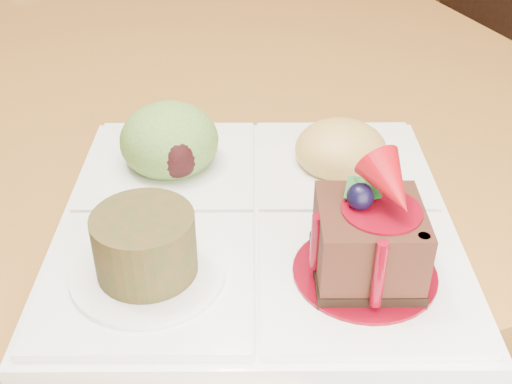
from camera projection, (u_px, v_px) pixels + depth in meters
name	position (u px, v px, depth m)	size (l,w,h in m)	color
ground	(121.00, 307.00, 1.48)	(6.00, 6.00, 0.00)	#523117
dining_table	(74.00, 16.00, 1.09)	(1.00, 1.80, 0.75)	#A4662A
chair_right	(456.00, 54.00, 1.36)	(0.43, 0.43, 0.93)	black
sampler_plate	(253.00, 202.00, 0.48)	(0.37, 0.37, 0.11)	white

